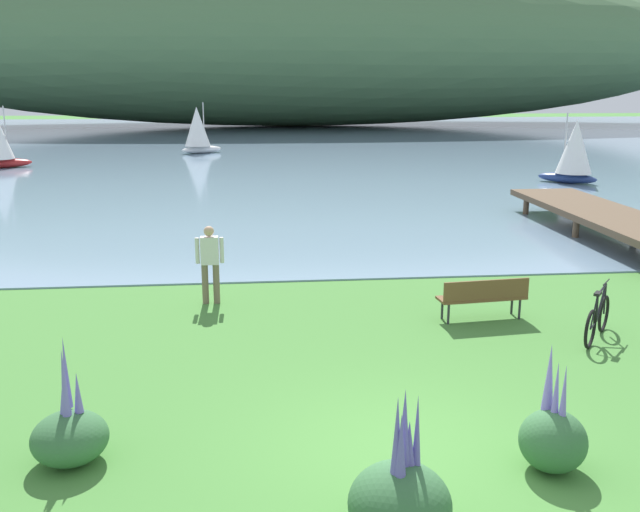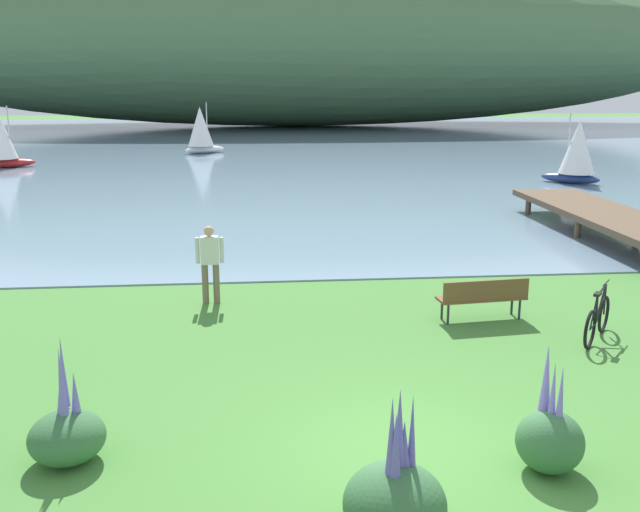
{
  "view_description": "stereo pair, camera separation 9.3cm",
  "coord_description": "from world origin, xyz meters",
  "px_view_note": "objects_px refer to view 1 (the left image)",
  "views": [
    {
      "loc": [
        -1.91,
        -8.21,
        4.67
      ],
      "look_at": [
        -0.42,
        6.62,
        1.0
      ],
      "focal_mm": 39.61,
      "sensor_mm": 36.0,
      "label": 1
    },
    {
      "loc": [
        -1.82,
        -8.22,
        4.67
      ],
      "look_at": [
        -0.42,
        6.62,
        1.0
      ],
      "focal_mm": 39.61,
      "sensor_mm": 36.0,
      "label": 2
    }
  ],
  "objects_px": {
    "park_bench_near_camera": "(483,295)",
    "bicycle_leaning_near_bench": "(597,319)",
    "person_at_shoreline": "(210,260)",
    "sailboat_nearest_to_shore": "(574,151)",
    "sailboat_toward_hillside": "(198,130)"
  },
  "relations": [
    {
      "from": "park_bench_near_camera",
      "to": "bicycle_leaning_near_bench",
      "type": "relative_size",
      "value": 1.31
    },
    {
      "from": "person_at_shoreline",
      "to": "sailboat_nearest_to_shore",
      "type": "bearing_deg",
      "value": 46.64
    },
    {
      "from": "sailboat_nearest_to_shore",
      "to": "park_bench_near_camera",
      "type": "bearing_deg",
      "value": -119.42
    },
    {
      "from": "person_at_shoreline",
      "to": "bicycle_leaning_near_bench",
      "type": "bearing_deg",
      "value": -22.27
    },
    {
      "from": "person_at_shoreline",
      "to": "sailboat_toward_hillside",
      "type": "xyz_separation_m",
      "value": [
        -2.48,
        33.44,
        0.65
      ]
    },
    {
      "from": "bicycle_leaning_near_bench",
      "to": "sailboat_toward_hillside",
      "type": "distance_m",
      "value": 37.72
    },
    {
      "from": "bicycle_leaning_near_bench",
      "to": "sailboat_toward_hillside",
      "type": "height_order",
      "value": "sailboat_toward_hillside"
    },
    {
      "from": "bicycle_leaning_near_bench",
      "to": "sailboat_nearest_to_shore",
      "type": "xyz_separation_m",
      "value": [
        8.77,
        19.96,
        1.18
      ]
    },
    {
      "from": "park_bench_near_camera",
      "to": "bicycle_leaning_near_bench",
      "type": "distance_m",
      "value": 2.18
    },
    {
      "from": "bicycle_leaning_near_bench",
      "to": "sailboat_toward_hillside",
      "type": "relative_size",
      "value": 0.42
    },
    {
      "from": "person_at_shoreline",
      "to": "sailboat_toward_hillside",
      "type": "bearing_deg",
      "value": 94.23
    },
    {
      "from": "person_at_shoreline",
      "to": "sailboat_toward_hillside",
      "type": "relative_size",
      "value": 0.51
    },
    {
      "from": "sailboat_toward_hillside",
      "to": "park_bench_near_camera",
      "type": "bearing_deg",
      "value": -77.21
    },
    {
      "from": "person_at_shoreline",
      "to": "sailboat_nearest_to_shore",
      "type": "xyz_separation_m",
      "value": [
        16.04,
        16.98,
        0.6
      ]
    },
    {
      "from": "person_at_shoreline",
      "to": "sailboat_nearest_to_shore",
      "type": "distance_m",
      "value": 23.37
    }
  ]
}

